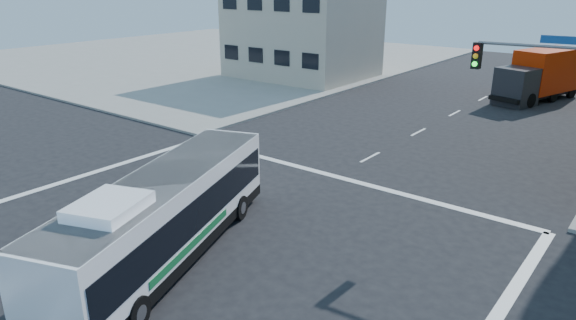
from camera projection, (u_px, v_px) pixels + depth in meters
The scene contains 6 objects.
ground at pixel (181, 256), 17.40m from camera, with size 120.00×120.00×0.00m, color black.
sidewalk_nw at pixel (209, 55), 63.71m from camera, with size 50.00×50.00×0.15m, color gray.
building_west at pixel (302, 34), 48.25m from camera, with size 12.06×10.06×8.00m.
signal_mast_ne at pixel (568, 94), 18.39m from camera, with size 7.91×1.13×8.07m.
transit_bus at pixel (166, 215), 16.73m from camera, with size 5.97×11.14×3.26m.
box_truck at pixel (540, 76), 39.37m from camera, with size 4.89×8.89×3.84m.
Camera 1 is at (12.28, -9.87, 8.84)m, focal length 32.00 mm.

